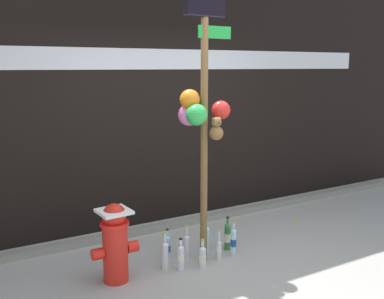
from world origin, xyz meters
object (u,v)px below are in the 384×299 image
Objects in this scene: bottle_5 at (219,248)px; bottle_8 at (167,247)px; bottle_1 at (233,241)px; bottle_2 at (187,245)px; bottle_4 at (165,254)px; bottle_6 at (181,257)px; bottle_7 at (206,237)px; bottle_0 at (227,236)px; fire_hydrant at (115,241)px; memorial_post at (200,98)px; bottle_3 at (203,256)px.

bottle_8 is (-0.46, 0.29, 0.01)m from bottle_5.
bottle_2 is at bearing 159.50° from bottle_1.
bottle_4 is at bearing 171.68° from bottle_5.
bottle_7 is (0.49, 0.31, 0.00)m from bottle_6.
bottle_0 is 1.12× the size of bottle_6.
fire_hydrant is 0.74m from bottle_8.
bottle_6 is at bearing -164.57° from bottle_0.
memorial_post is at bearing -51.06° from bottle_2.
bottle_1 is 0.32m from bottle_7.
fire_hydrant is 0.88m from bottle_2.
bottle_0 reaches higher than bottle_6.
fire_hydrant is 1.99× the size of bottle_4.
fire_hydrant is 1.34m from bottle_1.
bottle_7 is (-0.20, 0.12, -0.01)m from bottle_0.
bottle_8 is (-0.69, 0.12, -0.02)m from bottle_0.
fire_hydrant is at bearing 179.71° from memorial_post.
bottle_7 is (0.61, 0.19, -0.01)m from bottle_4.
bottle_5 is (0.60, -0.09, -0.03)m from bottle_4.
bottle_4 is at bearing -160.79° from bottle_2.
bottle_3 is at bearing -163.24° from bottle_5.
bottle_6 is at bearing -176.08° from bottle_1.
bottle_0 is 1.03× the size of bottle_1.
memorial_post is 1.60m from bottle_7.
fire_hydrant is 2.09× the size of bottle_1.
bottle_6 is at bearing -10.09° from fire_hydrant.
bottle_6 is at bearing -148.01° from bottle_7.
bottle_1 reaches higher than bottle_2.
bottle_4 is at bearing 135.56° from bottle_6.
memorial_post reaches higher than bottle_1.
bottle_7 is (0.30, 0.08, 0.00)m from bottle_2.
bottle_6 is 0.99× the size of bottle_7.
bottle_1 reaches higher than bottle_7.
bottle_7 is at bearing 53.04° from bottle_3.
bottle_1 is at bearing 3.92° from bottle_6.
fire_hydrant is 0.70m from bottle_6.
bottle_2 is 0.31m from bottle_7.
bottle_2 reaches higher than bottle_5.
bottle_2 is 0.30m from bottle_6.
bottle_5 is at bearing -143.65° from bottle_0.
bottle_0 reaches higher than bottle_7.
bottle_7 reaches higher than bottle_6.
memorial_post is 3.71× the size of fire_hydrant.
fire_hydrant is at bearing 175.66° from bottle_5.
bottle_1 is 0.95× the size of bottle_4.
bottle_3 is 0.26m from bottle_5.
fire_hydrant is 1.18m from bottle_7.
bottle_6 is at bearing -176.49° from bottle_5.
bottle_7 is at bearing -0.92° from bottle_8.
bottle_7 is (1.14, 0.19, -0.26)m from fire_hydrant.
bottle_5 is at bearing -35.03° from bottle_2.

